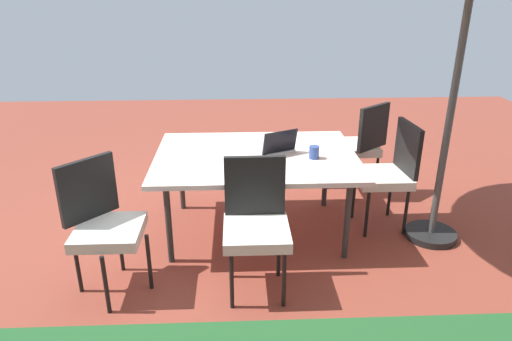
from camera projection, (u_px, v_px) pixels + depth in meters
ground_plane at (256, 231)px, 4.27m from camera, size 10.00×10.00×0.02m
dining_table at (256, 160)px, 4.00m from camera, size 1.72×1.25×0.74m
chair_north at (256, 220)px, 3.28m from camera, size 0.46×0.46×0.98m
chair_west at (389, 170)px, 4.14m from camera, size 0.48×0.47×0.98m
chair_southwest at (360, 143)px, 4.83m from camera, size 0.58×0.58×0.98m
chair_northeast at (103, 221)px, 3.27m from camera, size 0.59×0.59×0.98m
laptop at (276, 147)px, 4.02m from camera, size 0.39×0.36×0.21m
cup at (314, 152)px, 3.88m from camera, size 0.08×0.08×0.11m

